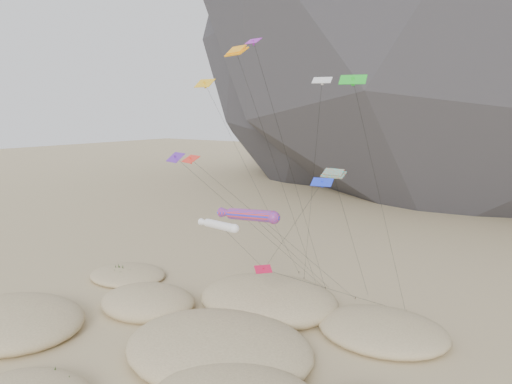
# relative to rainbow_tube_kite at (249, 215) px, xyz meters

# --- Properties ---
(ground) EXTENTS (500.00, 500.00, 0.00)m
(ground) POSITION_rel_rainbow_tube_kite_xyz_m (-0.08, -10.30, -11.28)
(ground) COLOR #CCB789
(ground) RESTS_ON ground
(dunes) EXTENTS (48.92, 37.58, 3.86)m
(dunes) POSITION_rel_rainbow_tube_kite_xyz_m (-1.58, -6.31, -10.55)
(dunes) COLOR #CCB789
(dunes) RESTS_ON ground
(dune_grass) EXTENTS (42.61, 27.75, 1.48)m
(dune_grass) POSITION_rel_rainbow_tube_kite_xyz_m (-1.24, -6.14, -10.46)
(dune_grass) COLOR black
(dune_grass) RESTS_ON ground
(kite_stakes) EXTENTS (19.28, 5.72, 0.30)m
(kite_stakes) POSITION_rel_rainbow_tube_kite_xyz_m (2.64, 12.86, -11.13)
(kite_stakes) COLOR #3F2D1E
(kite_stakes) RESTS_ON ground
(rainbow_tube_kite) EXTENTS (8.60, 15.30, 12.25)m
(rainbow_tube_kite) POSITION_rel_rainbow_tube_kite_xyz_m (0.00, 0.00, 0.00)
(rainbow_tube_kite) COLOR #F8361A
(rainbow_tube_kite) RESTS_ON ground
(white_tube_kite) EXTENTS (6.76, 14.69, 10.84)m
(white_tube_kite) POSITION_rel_rainbow_tube_kite_xyz_m (-2.69, -1.48, -1.14)
(white_tube_kite) COLOR white
(white_tube_kite) RESTS_ON ground
(orange_parafoil) EXTENTS (4.67, 13.35, 28.01)m
(orange_parafoil) POSITION_rel_rainbow_tube_kite_xyz_m (-3.02, 2.20, 15.90)
(orange_parafoil) COLOR #FF9A0D
(orange_parafoil) RESTS_ON ground
(multi_parafoil) EXTENTS (2.33, 11.94, 16.14)m
(multi_parafoil) POSITION_rel_rainbow_tube_kite_xyz_m (7.71, 2.92, 4.25)
(multi_parafoil) COLOR red
(multi_parafoil) RESTS_ON ground
(delta_kites) EXTENTS (25.31, 18.53, 28.30)m
(delta_kites) POSITION_rel_rainbow_tube_kite_xyz_m (-0.60, 1.97, 7.48)
(delta_kites) COLOR #571BA2
(delta_kites) RESTS_ON ground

